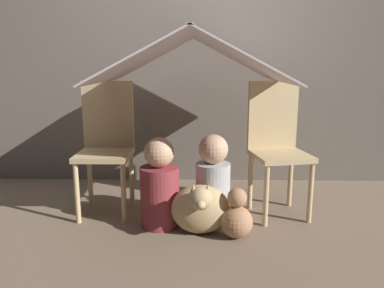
% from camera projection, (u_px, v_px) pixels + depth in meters
% --- Properties ---
extents(ground_plane, '(8.80, 8.80, 0.00)m').
position_uv_depth(ground_plane, '(191.00, 228.00, 2.56)').
color(ground_plane, '#7A6651').
extents(wall_back, '(7.00, 0.05, 2.50)m').
position_uv_depth(wall_back, '(194.00, 47.00, 3.38)').
color(wall_back, '#6B6056').
rests_on(wall_back, ground_plane).
extents(chair_left, '(0.38, 0.38, 0.98)m').
position_uv_depth(chair_left, '(106.00, 142.00, 2.77)').
color(chair_left, '#D1B27F').
rests_on(chair_left, ground_plane).
extents(chair_right, '(0.45, 0.45, 0.98)m').
position_uv_depth(chair_right, '(277.00, 143.00, 2.74)').
color(chair_right, '#D1B27F').
rests_on(chair_right, ground_plane).
extents(sheet_canopy, '(1.28, 1.14, 0.34)m').
position_uv_depth(sheet_canopy, '(192.00, 57.00, 2.55)').
color(sheet_canopy, silver).
extents(person_front, '(0.27, 0.27, 0.62)m').
position_uv_depth(person_front, '(160.00, 187.00, 2.55)').
color(person_front, maroon).
rests_on(person_front, ground_plane).
extents(person_second, '(0.24, 0.24, 0.63)m').
position_uv_depth(person_second, '(213.00, 182.00, 2.62)').
color(person_second, '#B2B2B7').
rests_on(person_second, ground_plane).
extents(dog, '(0.39, 0.35, 0.39)m').
position_uv_depth(dog, '(200.00, 208.00, 2.43)').
color(dog, tan).
rests_on(dog, ground_plane).
extents(plush_toy, '(0.21, 0.21, 0.33)m').
position_uv_depth(plush_toy, '(237.00, 217.00, 2.40)').
color(plush_toy, tan).
rests_on(plush_toy, ground_plane).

